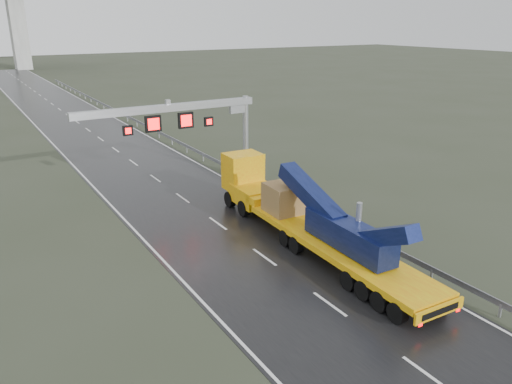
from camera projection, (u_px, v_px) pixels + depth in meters
ground at (305, 287)px, 26.06m from camera, size 400.00×400.00×0.00m
road at (101, 139)px, 58.35m from camera, size 11.00×200.00×0.02m
guardrail at (183, 144)px, 53.05m from camera, size 0.20×140.00×1.40m
sign_gantry at (194, 120)px, 39.79m from camera, size 14.90×1.20×7.42m
heavy_haul_truck at (296, 210)px, 31.59m from camera, size 3.58×20.01×4.68m
exit_sign_pair at (257, 163)px, 42.29m from camera, size 1.42×0.47×2.50m
striped_barrier at (235, 172)px, 43.70m from camera, size 0.79×0.58×1.19m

